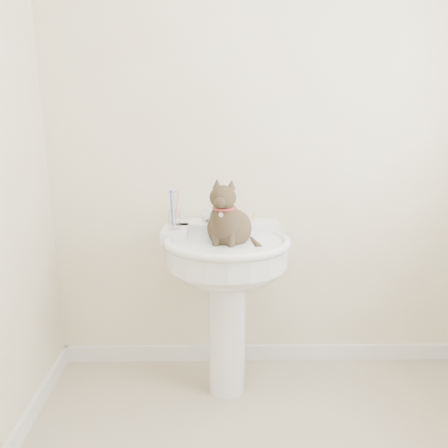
{
  "coord_description": "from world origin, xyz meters",
  "views": [
    {
      "loc": [
        -0.23,
        -1.31,
        1.45
      ],
      "look_at": [
        -0.2,
        0.8,
        0.88
      ],
      "focal_mm": 38.0,
      "sensor_mm": 36.0,
      "label": 1
    }
  ],
  "objects": [
    {
      "name": "soap_bar",
      "position": [
        -0.1,
        1.04,
        0.85
      ],
      "size": [
        0.1,
        0.07,
        0.03
      ],
      "primitive_type": "cube",
      "rotation": [
        0.0,
        0.0,
        0.1
      ],
      "color": "gold",
      "rests_on": "pedestal_sink"
    },
    {
      "name": "toothbrush_cup",
      "position": [
        -0.44,
        0.86,
        0.89
      ],
      "size": [
        0.07,
        0.07,
        0.18
      ],
      "rotation": [
        0.0,
        0.0,
        -0.02
      ],
      "color": "silver",
      "rests_on": "pedestal_sink"
    },
    {
      "name": "wall_back",
      "position": [
        0.0,
        1.1,
        1.25
      ],
      "size": [
        2.2,
        0.0,
        2.5
      ],
      "primitive_type": null,
      "color": "#ECE7C1",
      "rests_on": "ground"
    },
    {
      "name": "cat",
      "position": [
        -0.18,
        0.79,
        0.89
      ],
      "size": [
        0.23,
        0.29,
        0.42
      ],
      "rotation": [
        0.0,
        0.0,
        -0.27
      ],
      "color": "#493D26",
      "rests_on": "pedestal_sink"
    },
    {
      "name": "pedestal_sink",
      "position": [
        -0.19,
        0.81,
        0.66
      ],
      "size": [
        0.61,
        0.6,
        0.84
      ],
      "color": "white",
      "rests_on": "floor"
    },
    {
      "name": "baseboard_back",
      "position": [
        0.0,
        1.09,
        0.04
      ],
      "size": [
        2.2,
        0.02,
        0.09
      ],
      "primitive_type": "cube",
      "color": "white",
      "rests_on": "floor"
    },
    {
      "name": "faucet",
      "position": [
        -0.19,
        0.96,
        0.88
      ],
      "size": [
        0.28,
        0.12,
        0.14
      ],
      "color": "silver",
      "rests_on": "pedestal_sink"
    }
  ]
}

